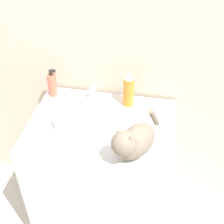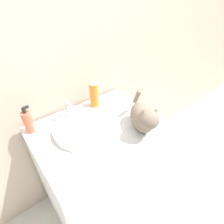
{
  "view_description": "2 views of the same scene",
  "coord_description": "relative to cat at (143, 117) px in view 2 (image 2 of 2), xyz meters",
  "views": [
    {
      "loc": [
        0.29,
        -0.92,
        1.94
      ],
      "look_at": [
        0.06,
        0.25,
        0.97
      ],
      "focal_mm": 50.0,
      "sensor_mm": 36.0,
      "label": 1
    },
    {
      "loc": [
        -0.44,
        -0.41,
        1.56
      ],
      "look_at": [
        0.1,
        0.27,
        0.92
      ],
      "focal_mm": 28.0,
      "sensor_mm": 36.0,
      "label": 2
    }
  ],
  "objects": [
    {
      "name": "cat",
      "position": [
        0.0,
        0.0,
        0.0
      ],
      "size": [
        0.24,
        0.32,
        0.21
      ],
      "rotation": [
        0.0,
        0.0,
        -2.09
      ],
      "color": "#7A6B5B",
      "rests_on": "vanity_cabinet"
    },
    {
      "name": "vanity_cabinet",
      "position": [
        -0.2,
        0.19,
        -0.52
      ],
      "size": [
        0.77,
        0.59,
        0.85
      ],
      "color": "silver",
      "rests_on": "ground_plane"
    },
    {
      "name": "wall_back",
      "position": [
        -0.2,
        0.52,
        0.31
      ],
      "size": [
        6.0,
        0.05,
        2.5
      ],
      "color": "#C6B29E",
      "rests_on": "ground_plane"
    },
    {
      "name": "soap_bottle",
      "position": [
        -0.53,
        0.4,
        -0.02
      ],
      "size": [
        0.05,
        0.05,
        0.18
      ],
      "color": "#EF6047",
      "rests_on": "vanity_cabinet"
    },
    {
      "name": "spray_bottle",
      "position": [
        -0.08,
        0.39,
        0.01
      ],
      "size": [
        0.06,
        0.06,
        0.21
      ],
      "color": "orange",
      "rests_on": "vanity_cabinet"
    },
    {
      "name": "faucet",
      "position": [
        -0.28,
        0.39,
        -0.05
      ],
      "size": [
        0.2,
        0.09,
        0.12
      ],
      "color": "silver",
      "rests_on": "vanity_cabinet"
    },
    {
      "name": "ground_plane",
      "position": [
        -0.2,
        -0.1,
        -0.94
      ],
      "size": [
        8.0,
        8.0,
        0.0
      ],
      "primitive_type": "plane",
      "color": "beige"
    },
    {
      "name": "sink_basin",
      "position": [
        -0.28,
        0.21,
        -0.08
      ],
      "size": [
        0.35,
        0.35,
        0.04
      ],
      "color": "white",
      "rests_on": "vanity_cabinet"
    }
  ]
}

